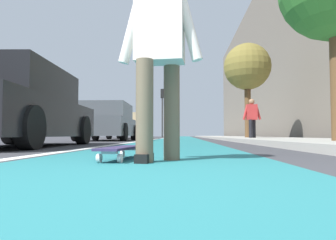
% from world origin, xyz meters
% --- Properties ---
extents(ground_plane, '(80.00, 80.00, 0.00)m').
position_xyz_m(ground_plane, '(10.00, 0.00, 0.00)').
color(ground_plane, '#38383D').
extents(bike_lane_paint, '(56.00, 2.20, 0.00)m').
position_xyz_m(bike_lane_paint, '(24.00, 0.00, 0.00)').
color(bike_lane_paint, '#237075').
rests_on(bike_lane_paint, ground).
extents(lane_stripe_white, '(52.00, 0.16, 0.01)m').
position_xyz_m(lane_stripe_white, '(20.00, 1.25, 0.00)').
color(lane_stripe_white, silver).
rests_on(lane_stripe_white, ground).
extents(sidewalk_curb, '(52.00, 3.20, 0.12)m').
position_xyz_m(sidewalk_curb, '(18.00, -3.48, 0.06)').
color(sidewalk_curb, '#9E9B93').
rests_on(sidewalk_curb, ground).
extents(building_facade, '(40.00, 1.20, 11.20)m').
position_xyz_m(building_facade, '(22.00, -6.41, 5.60)').
color(building_facade, '#6B6257').
rests_on(building_facade, ground).
extents(skateboard, '(0.86, 0.28, 0.11)m').
position_xyz_m(skateboard, '(1.46, 0.23, 0.09)').
color(skateboard, white).
rests_on(skateboard, ground).
extents(skater_person, '(0.45, 0.72, 1.64)m').
position_xyz_m(skater_person, '(1.31, -0.12, 0.94)').
color(skater_person, brown).
rests_on(skater_person, ground).
extents(parked_car_near, '(4.43, 2.06, 1.49)m').
position_xyz_m(parked_car_near, '(4.41, 2.83, 0.72)').
color(parked_car_near, black).
rests_on(parked_car_near, ground).
extents(parked_car_mid, '(4.23, 2.03, 1.49)m').
position_xyz_m(parked_car_mid, '(10.95, 2.77, 0.72)').
color(parked_car_mid, '#4C5156').
rests_on(parked_car_mid, ground).
extents(parked_car_far, '(4.39, 2.01, 1.49)m').
position_xyz_m(parked_car_far, '(16.85, 3.01, 0.72)').
color(parked_car_far, tan).
rests_on(parked_car_far, ground).
extents(traffic_light, '(0.33, 0.28, 4.28)m').
position_xyz_m(traffic_light, '(25.45, 1.65, 2.96)').
color(traffic_light, '#2D2D2D').
rests_on(traffic_light, ground).
extents(street_tree_mid, '(2.04, 2.04, 4.25)m').
position_xyz_m(street_tree_mid, '(12.23, -3.08, 3.19)').
color(street_tree_mid, brown).
rests_on(street_tree_mid, ground).
extents(pedestrian_distant, '(0.45, 0.70, 1.60)m').
position_xyz_m(pedestrian_distant, '(10.53, -2.88, 0.91)').
color(pedestrian_distant, black).
rests_on(pedestrian_distant, ground).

